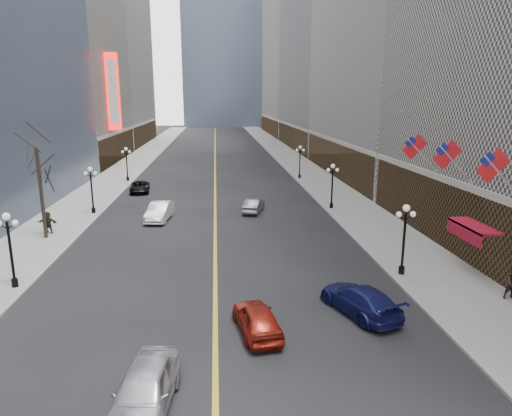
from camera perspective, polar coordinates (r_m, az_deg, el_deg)
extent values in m
cube|color=gray|center=(68.58, 6.67, 4.28)|extent=(6.00, 230.00, 0.15)
cube|color=gray|center=(68.67, -16.92, 3.79)|extent=(6.00, 230.00, 0.15)
cube|color=gold|center=(77.08, -5.14, 5.28)|extent=(0.25, 200.00, 0.02)
cube|color=#493B31|center=(67.34, 10.77, 6.13)|extent=(2.80, 35.00, 5.00)
cube|color=gray|center=(107.33, 11.89, 20.22)|extent=(26.00, 40.00, 48.00)
cube|color=#493B31|center=(104.23, 5.12, 8.86)|extent=(2.80, 39.00, 5.00)
cube|color=#AEA290|center=(149.65, 6.99, 21.12)|extent=(26.00, 46.00, 62.00)
cube|color=#493B31|center=(146.66, 2.16, 10.24)|extent=(2.80, 45.00, 5.00)
cube|color=#AEA290|center=(89.70, -26.54, 21.18)|extent=(26.00, 30.00, 50.00)
cube|color=#493B31|center=(85.76, -17.66, 7.28)|extent=(2.80, 29.00, 5.00)
cube|color=#493B31|center=(119.05, -14.17, 9.08)|extent=(2.80, 37.00, 5.00)
cylinder|color=black|center=(30.62, 17.73, -7.39)|extent=(0.36, 0.36, 0.50)
cylinder|color=black|center=(30.06, 17.97, -4.27)|extent=(0.16, 0.16, 4.00)
sphere|color=white|center=(29.46, 18.29, 0.00)|extent=(0.44, 0.44, 0.44)
sphere|color=white|center=(29.38, 17.43, -0.78)|extent=(0.36, 0.36, 0.36)
sphere|color=white|center=(29.73, 19.03, -0.73)|extent=(0.36, 0.36, 0.36)
cylinder|color=black|center=(46.99, 9.40, 0.32)|extent=(0.36, 0.36, 0.50)
cylinder|color=black|center=(46.63, 9.48, 2.41)|extent=(0.16, 0.16, 4.00)
sphere|color=white|center=(46.24, 9.59, 5.21)|extent=(0.44, 0.44, 0.44)
sphere|color=white|center=(46.19, 9.03, 4.72)|extent=(0.36, 0.36, 0.36)
sphere|color=white|center=(46.42, 10.11, 4.72)|extent=(0.36, 0.36, 0.36)
cylinder|color=black|center=(64.24, 5.47, 3.98)|extent=(0.36, 0.36, 0.50)
cylinder|color=black|center=(63.97, 5.50, 5.52)|extent=(0.16, 0.16, 4.00)
sphere|color=white|center=(63.69, 5.55, 7.57)|extent=(0.44, 0.44, 0.44)
sphere|color=white|center=(63.66, 5.14, 7.21)|extent=(0.36, 0.36, 0.36)
sphere|color=white|center=(63.82, 5.94, 7.21)|extent=(0.36, 0.36, 0.36)
cylinder|color=black|center=(30.79, -27.92, -8.25)|extent=(0.36, 0.36, 0.50)
cylinder|color=black|center=(30.23, -28.28, -5.16)|extent=(0.16, 0.16, 4.00)
sphere|color=white|center=(29.64, -28.77, -0.93)|extent=(0.44, 0.44, 0.44)
sphere|color=white|center=(29.55, -27.89, -1.67)|extent=(0.36, 0.36, 0.36)
cylinder|color=black|center=(47.10, -19.65, -0.27)|extent=(0.36, 0.36, 0.50)
cylinder|color=black|center=(46.73, -19.82, 1.81)|extent=(0.16, 0.16, 4.00)
sphere|color=white|center=(46.35, -20.04, 4.60)|extent=(0.44, 0.44, 0.44)
sphere|color=white|center=(46.53, -20.54, 4.09)|extent=(0.36, 0.36, 0.36)
sphere|color=white|center=(46.30, -19.46, 4.13)|extent=(0.36, 0.36, 0.36)
cylinder|color=black|center=(64.32, -15.73, 3.54)|extent=(0.36, 0.36, 0.50)
cylinder|color=black|center=(64.05, -15.83, 5.08)|extent=(0.16, 0.16, 4.00)
sphere|color=white|center=(63.77, -15.96, 7.12)|extent=(0.44, 0.44, 0.44)
sphere|color=white|center=(63.90, -16.34, 6.75)|extent=(0.36, 0.36, 0.36)
sphere|color=white|center=(63.73, -15.54, 6.79)|extent=(0.36, 0.36, 0.36)
cylinder|color=#B2B2B7|center=(28.33, 28.49, 3.38)|extent=(2.49, 0.12, 2.49)
cube|color=red|center=(27.89, 27.52, 4.71)|extent=(1.94, 0.04, 1.94)
cube|color=navy|center=(27.66, 26.98, 5.44)|extent=(0.88, 0.06, 0.88)
cylinder|color=#B2B2B7|center=(32.57, 23.73, 4.99)|extent=(2.49, 0.12, 2.49)
cube|color=red|center=(32.18, 22.81, 6.16)|extent=(1.94, 0.04, 1.94)
cube|color=navy|center=(31.98, 22.31, 6.80)|extent=(0.88, 0.06, 0.88)
cylinder|color=#B2B2B7|center=(36.99, 20.07, 6.21)|extent=(2.49, 0.12, 2.49)
cube|color=red|center=(36.65, 19.22, 7.24)|extent=(1.94, 0.04, 1.94)
cube|color=navy|center=(36.48, 18.75, 7.81)|extent=(0.88, 0.06, 0.88)
cube|color=maroon|center=(31.79, 25.60, -2.02)|extent=(1.40, 4.00, 0.15)
cube|color=maroon|center=(31.57, 24.51, -2.77)|extent=(0.10, 4.00, 0.90)
cube|color=red|center=(77.98, -17.44, 13.67)|extent=(2.00, 0.50, 12.00)
cube|color=white|center=(77.97, -17.41, 13.67)|extent=(1.40, 0.55, 10.00)
cylinder|color=#2D231C|center=(39.46, -25.25, 1.65)|extent=(0.28, 0.28, 7.20)
imported|color=silver|center=(17.97, -13.78, -21.28)|extent=(2.53, 5.16, 1.69)
imported|color=silver|center=(43.09, -11.95, -0.41)|extent=(2.35, 5.22, 1.66)
imported|color=black|center=(56.48, -14.32, 2.57)|extent=(2.70, 4.99, 1.33)
imported|color=navy|center=(24.91, 12.85, -11.11)|extent=(3.80, 5.62, 1.51)
imported|color=maroon|center=(22.45, 0.11, -13.65)|extent=(2.43, 4.57, 1.48)
imported|color=#52565A|center=(45.08, -0.29, 0.31)|extent=(2.59, 4.40, 1.37)
imported|color=black|center=(41.23, -24.56, -1.66)|extent=(1.75, 0.79, 1.82)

